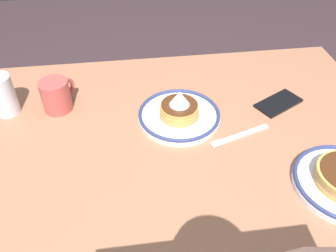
% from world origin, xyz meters
% --- Properties ---
extents(dining_table, '(1.28, 0.81, 0.75)m').
position_xyz_m(dining_table, '(0.00, 0.00, 0.65)').
color(dining_table, '#A0684B').
rests_on(dining_table, ground_plane).
extents(plate_near_main, '(0.24, 0.24, 0.10)m').
position_xyz_m(plate_near_main, '(-0.03, -0.06, 0.77)').
color(plate_near_main, silver).
rests_on(plate_near_main, dining_table).
extents(coffee_mug, '(0.09, 0.10, 0.10)m').
position_xyz_m(coffee_mug, '(0.32, -0.15, 0.80)').
color(coffee_mug, '#BF4C47').
rests_on(coffee_mug, dining_table).
extents(drinking_glass, '(0.07, 0.07, 0.12)m').
position_xyz_m(drinking_glass, '(0.47, -0.16, 0.80)').
color(drinking_glass, silver).
rests_on(drinking_glass, dining_table).
extents(cell_phone, '(0.16, 0.13, 0.01)m').
position_xyz_m(cell_phone, '(-0.34, -0.08, 0.75)').
color(cell_phone, black).
rests_on(cell_phone, dining_table).
extents(fork_near, '(0.18, 0.07, 0.01)m').
position_xyz_m(fork_near, '(-0.19, 0.04, 0.75)').
color(fork_near, silver).
rests_on(fork_near, dining_table).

